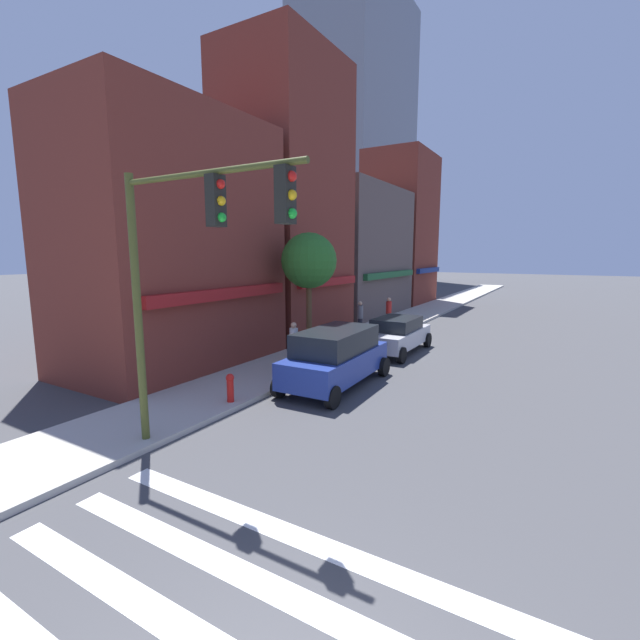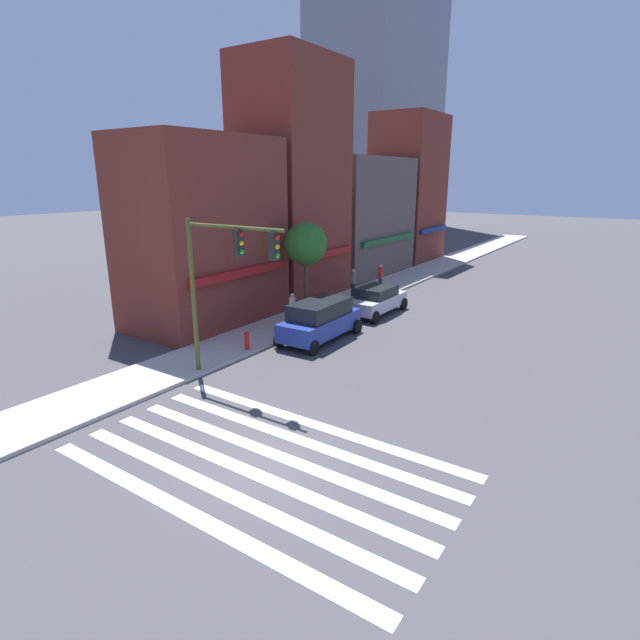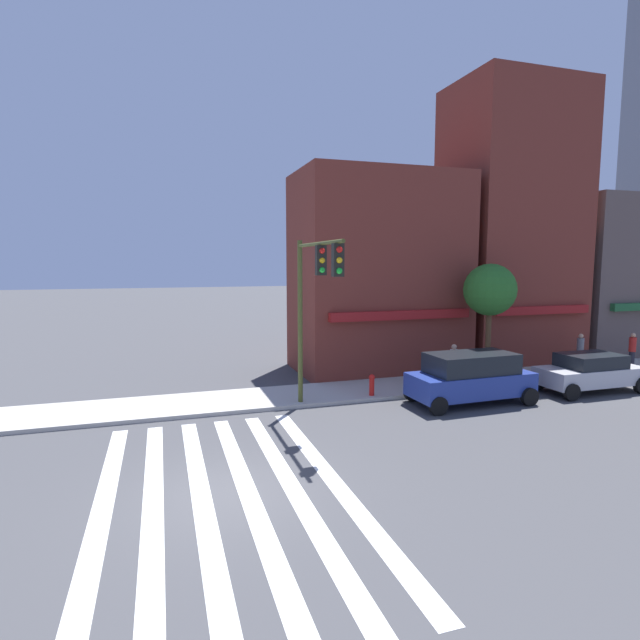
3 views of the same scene
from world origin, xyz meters
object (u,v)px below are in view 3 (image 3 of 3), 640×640
object	(u,v)px
pedestrian_red_jacket	(632,350)
fire_hydrant	(372,384)
pedestrian_white_shirt	(454,364)
street_tree	(490,290)
suv_blue	(471,377)
sedan_silver	(590,372)
pedestrian_grey_coat	(580,351)
traffic_signal	(313,290)

from	to	relation	value
pedestrian_red_jacket	fire_hydrant	xyz separation A→B (m)	(-14.19, -0.70, -0.46)
pedestrian_white_shirt	fire_hydrant	bearing A→B (deg)	-141.84
pedestrian_white_shirt	fire_hydrant	size ratio (longest dim) A/B	2.10
fire_hydrant	street_tree	size ratio (longest dim) A/B	0.16
suv_blue	street_tree	size ratio (longest dim) A/B	0.92
sedan_silver	pedestrian_grey_coat	xyz separation A→B (m)	(2.47, 2.99, 0.23)
pedestrian_red_jacket	fire_hydrant	world-z (taller)	pedestrian_red_jacket
fire_hydrant	pedestrian_red_jacket	bearing A→B (deg)	2.81
pedestrian_grey_coat	street_tree	size ratio (longest dim) A/B	0.34
pedestrian_white_shirt	fire_hydrant	distance (m)	3.99
pedestrian_red_jacket	street_tree	world-z (taller)	street_tree
fire_hydrant	suv_blue	bearing A→B (deg)	-27.09
traffic_signal	sedan_silver	bearing A→B (deg)	-0.11
pedestrian_white_shirt	fire_hydrant	world-z (taller)	pedestrian_white_shirt
suv_blue	pedestrian_white_shirt	world-z (taller)	suv_blue
pedestrian_red_jacket	fire_hydrant	distance (m)	14.21
suv_blue	pedestrian_white_shirt	xyz separation A→B (m)	(0.61, 2.12, 0.04)
pedestrian_grey_coat	pedestrian_red_jacket	bearing A→B (deg)	-48.66
traffic_signal	pedestrian_white_shirt	size ratio (longest dim) A/B	3.47
suv_blue	pedestrian_red_jacket	bearing A→B (deg)	10.89
fire_hydrant	pedestrian_grey_coat	bearing A→B (deg)	6.35
traffic_signal	fire_hydrant	xyz separation A→B (m)	(2.90, 1.68, -3.83)
suv_blue	pedestrian_grey_coat	distance (m)	8.76
sedan_silver	street_tree	xyz separation A→B (m)	(-2.97, 2.80, 3.27)
sedan_silver	pedestrian_white_shirt	bearing A→B (deg)	157.85
pedestrian_red_jacket	pedestrian_grey_coat	xyz separation A→B (m)	(-2.63, 0.59, 0.00)
traffic_signal	pedestrian_red_jacket	distance (m)	17.58
sedan_silver	pedestrian_red_jacket	size ratio (longest dim) A/B	2.49
pedestrian_white_shirt	traffic_signal	bearing A→B (deg)	-130.89
sedan_silver	fire_hydrant	world-z (taller)	sedan_silver
suv_blue	pedestrian_red_jacket	world-z (taller)	suv_blue
fire_hydrant	street_tree	xyz separation A→B (m)	(6.11, 1.10, 3.50)
pedestrian_grey_coat	pedestrian_white_shirt	distance (m)	7.67
suv_blue	pedestrian_white_shirt	distance (m)	2.21
pedestrian_red_jacket	pedestrian_grey_coat	distance (m)	2.70
suv_blue	fire_hydrant	size ratio (longest dim) A/B	5.64
pedestrian_red_jacket	fire_hydrant	size ratio (longest dim) A/B	2.10
pedestrian_red_jacket	pedestrian_white_shirt	world-z (taller)	same
traffic_signal	pedestrian_white_shirt	distance (m)	7.91
traffic_signal	street_tree	world-z (taller)	traffic_signal
pedestrian_grey_coat	pedestrian_white_shirt	bearing A→B (deg)	150.46
traffic_signal	suv_blue	bearing A→B (deg)	-0.22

